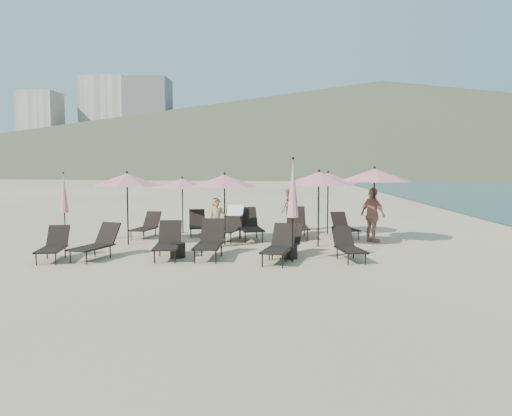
# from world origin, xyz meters

# --- Properties ---
(ground) EXTENTS (800.00, 800.00, 0.00)m
(ground) POSITION_xyz_m (0.00, 0.00, 0.00)
(ground) COLOR #D6BA8C
(ground) RESTS_ON ground
(volcanic_headland) EXTENTS (690.00, 690.00, 55.00)m
(volcanic_headland) POSITION_xyz_m (71.37, 302.62, 26.49)
(volcanic_headland) COLOR brown
(volcanic_headland) RESTS_ON ground
(hotel_skyline) EXTENTS (109.00, 82.00, 55.00)m
(hotel_skyline) POSITION_xyz_m (-93.62, 271.21, 24.18)
(hotel_skyline) COLOR beige
(hotel_skyline) RESTS_ON ground
(lounger_0) EXTENTS (1.04, 1.73, 0.93)m
(lounger_0) POSITION_xyz_m (-4.57, -0.25, 0.44)
(lounger_0) COLOR black
(lounger_0) RESTS_ON ground
(lounger_1) EXTENTS (0.83, 1.75, 0.97)m
(lounger_1) POSITION_xyz_m (-2.65, -0.03, 0.45)
(lounger_1) COLOR black
(lounger_1) RESTS_ON ground
(lounger_2) EXTENTS (0.69, 1.77, 1.02)m
(lounger_2) POSITION_xyz_m (-1.51, 0.06, 0.48)
(lounger_2) COLOR black
(lounger_2) RESTS_ON ground
(lounger_3) EXTENTS (1.05, 1.62, 0.87)m
(lounger_3) POSITION_xyz_m (0.60, 0.36, 0.41)
(lounger_3) COLOR black
(lounger_3) RESTS_ON ground
(lounger_4) EXTENTS (0.98, 1.76, 0.96)m
(lounger_4) POSITION_xyz_m (0.41, -0.41, 0.45)
(lounger_4) COLOR black
(lounger_4) RESTS_ON ground
(lounger_5) EXTENTS (0.84, 1.56, 0.85)m
(lounger_5) POSITION_xyz_m (2.25, -0.08, 0.40)
(lounger_5) COLOR black
(lounger_5) RESTS_ON ground
(lounger_6) EXTENTS (0.84, 1.60, 0.87)m
(lounger_6) POSITION_xyz_m (-4.36, 3.95, 0.41)
(lounger_6) COLOR black
(lounger_6) RESTS_ON ground
(lounger_7) EXTENTS (0.89, 1.65, 0.90)m
(lounger_7) POSITION_xyz_m (-2.65, 4.64, 0.42)
(lounger_7) COLOR black
(lounger_7) RESTS_ON ground
(lounger_8) EXTENTS (0.98, 1.94, 1.15)m
(lounger_8) POSITION_xyz_m (-1.31, 3.54, 0.55)
(lounger_8) COLOR black
(lounger_8) RESTS_ON ground
(lounger_9) EXTENTS (1.10, 1.96, 1.06)m
(lounger_9) POSITION_xyz_m (-0.65, 3.62, 0.50)
(lounger_9) COLOR black
(lounger_9) RESTS_ON ground
(lounger_10) EXTENTS (0.80, 1.86, 1.05)m
(lounger_10) POSITION_xyz_m (1.00, 4.23, 0.49)
(lounger_10) COLOR black
(lounger_10) RESTS_ON ground
(lounger_11) EXTENTS (0.95, 1.59, 0.86)m
(lounger_11) POSITION_xyz_m (2.68, 4.31, 0.40)
(lounger_11) COLOR black
(lounger_11) RESTS_ON ground
(lounger_12) EXTENTS (0.84, 1.60, 0.88)m
(lounger_12) POSITION_xyz_m (-5.66, -0.51, 0.41)
(lounger_12) COLOR black
(lounger_12) RESTS_ON ground
(umbrella_open_0) EXTENTS (2.21, 2.21, 2.37)m
(umbrella_open_0) POSITION_xyz_m (-4.48, 2.21, 2.10)
(umbrella_open_0) COLOR black
(umbrella_open_0) RESTS_ON ground
(umbrella_open_1) EXTENTS (2.17, 2.17, 2.33)m
(umbrella_open_1) POSITION_xyz_m (-1.36, 2.28, 2.06)
(umbrella_open_1) COLOR black
(umbrella_open_1) RESTS_ON ground
(umbrella_open_2) EXTENTS (2.25, 2.25, 2.43)m
(umbrella_open_2) POSITION_xyz_m (1.60, 2.13, 2.15)
(umbrella_open_2) COLOR black
(umbrella_open_2) RESTS_ON ground
(umbrella_open_3) EXTENTS (1.98, 1.98, 2.14)m
(umbrella_open_3) POSITION_xyz_m (-3.31, 5.18, 1.89)
(umbrella_open_3) COLOR black
(umbrella_open_3) RESTS_ON ground
(umbrella_open_4) EXTENTS (2.19, 2.19, 2.36)m
(umbrella_open_4) POSITION_xyz_m (2.15, 5.06, 2.08)
(umbrella_open_4) COLOR black
(umbrella_open_4) RESTS_ON ground
(umbrella_open_5) EXTENTS (2.35, 2.35, 2.53)m
(umbrella_open_5) POSITION_xyz_m (3.48, 3.08, 2.23)
(umbrella_open_5) COLOR black
(umbrella_open_5) RESTS_ON ground
(umbrella_closed_0) EXTENTS (0.32, 0.32, 2.77)m
(umbrella_closed_0) POSITION_xyz_m (0.76, -0.42, 1.92)
(umbrella_closed_0) COLOR black
(umbrella_closed_0) RESTS_ON ground
(umbrella_closed_1) EXTENTS (0.27, 0.27, 2.34)m
(umbrella_closed_1) POSITION_xyz_m (-6.72, 2.58, 1.62)
(umbrella_closed_1) COLOR black
(umbrella_closed_1) RESTS_ON ground
(side_table_0) EXTENTS (0.43, 0.43, 0.41)m
(side_table_0) POSITION_xyz_m (-2.41, 0.06, 0.21)
(side_table_0) COLOR black
(side_table_0) RESTS_ON ground
(side_table_1) EXTENTS (0.38, 0.38, 0.41)m
(side_table_1) POSITION_xyz_m (0.71, 0.06, 0.20)
(side_table_1) COLOR black
(side_table_1) RESTS_ON ground
(beachgoer_a) EXTENTS (0.66, 0.56, 1.55)m
(beachgoer_a) POSITION_xyz_m (-1.55, 1.81, 0.78)
(beachgoer_a) COLOR tan
(beachgoer_a) RESTS_ON ground
(beachgoer_b) EXTENTS (0.99, 1.04, 1.69)m
(beachgoer_b) POSITION_xyz_m (0.76, 5.75, 0.85)
(beachgoer_b) COLOR #9D6E51
(beachgoer_b) RESTS_ON ground
(beachgoer_c) EXTENTS (0.95, 1.13, 1.82)m
(beachgoer_c) POSITION_xyz_m (3.47, 3.20, 0.91)
(beachgoer_c) COLOR #AF7563
(beachgoer_c) RESTS_ON ground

